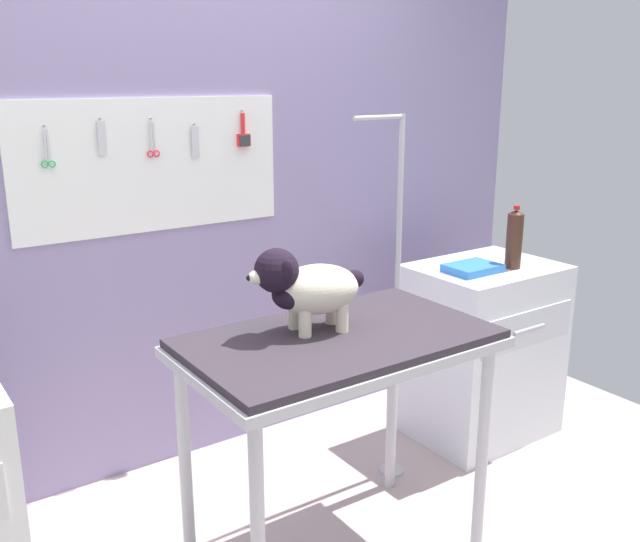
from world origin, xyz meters
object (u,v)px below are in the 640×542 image
(dog, at_px, (305,286))
(soda_bottle, at_px, (514,239))
(cabinet_right, at_px, (482,350))
(grooming_table, at_px, (338,359))
(grooming_arm, at_px, (395,318))

(dog, distance_m, soda_bottle, 1.33)
(cabinet_right, distance_m, soda_bottle, 0.58)
(grooming_table, distance_m, grooming_arm, 0.64)
(dog, relative_size, cabinet_right, 0.48)
(grooming_arm, bearing_deg, cabinet_right, 5.48)
(grooming_table, bearing_deg, soda_bottle, 13.66)
(grooming_table, xyz_separation_m, soda_bottle, (1.23, 0.30, 0.21))
(grooming_table, relative_size, soda_bottle, 3.59)
(grooming_table, distance_m, dog, 0.28)
(grooming_table, relative_size, dog, 2.58)
(grooming_table, height_order, cabinet_right, grooming_table)
(grooming_arm, bearing_deg, grooming_table, -148.39)
(dog, distance_m, cabinet_right, 1.42)
(dog, bearing_deg, cabinet_right, 13.88)
(grooming_table, relative_size, cabinet_right, 1.24)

